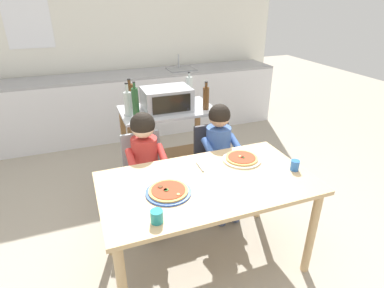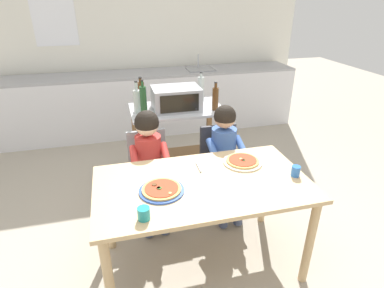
% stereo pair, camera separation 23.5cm
% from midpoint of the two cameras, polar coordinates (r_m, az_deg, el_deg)
% --- Properties ---
extents(ground_plane, '(12.40, 12.40, 0.00)m').
position_cam_midpoint_polar(ground_plane, '(3.58, -1.87, -6.60)').
color(ground_plane, '#A89E8C').
extents(back_wall_tiled, '(4.80, 0.14, 2.70)m').
position_cam_midpoint_polar(back_wall_tiled, '(4.95, -7.33, 19.05)').
color(back_wall_tiled, white).
rests_on(back_wall_tiled, ground).
extents(kitchen_counter, '(4.32, 0.60, 1.09)m').
position_cam_midpoint_polar(kitchen_counter, '(4.74, -5.98, 7.58)').
color(kitchen_counter, silver).
rests_on(kitchen_counter, ground).
extents(kitchen_island_cart, '(0.92, 0.56, 0.88)m').
position_cam_midpoint_polar(kitchen_island_cart, '(3.25, -0.61, 1.51)').
color(kitchen_island_cart, '#B7BABF').
rests_on(kitchen_island_cart, ground).
extents(toaster_oven, '(0.46, 0.34, 0.22)m').
position_cam_midpoint_polar(toaster_oven, '(3.07, -0.70, 8.25)').
color(toaster_oven, '#999BA0').
rests_on(toaster_oven, kitchen_island_cart).
extents(bottle_squat_spirits, '(0.07, 0.07, 0.31)m').
position_cam_midpoint_polar(bottle_squat_spirits, '(2.99, -7.70, 7.74)').
color(bottle_squat_spirits, '#ADB7B2').
rests_on(bottle_squat_spirits, kitchen_island_cart).
extents(bottle_dark_olive_oil, '(0.07, 0.07, 0.30)m').
position_cam_midpoint_polar(bottle_dark_olive_oil, '(3.35, 3.67, 10.03)').
color(bottle_dark_olive_oil, '#ADB7B2').
rests_on(bottle_dark_olive_oil, kitchen_island_cart).
extents(bottle_tall_green_wine, '(0.06, 0.06, 0.28)m').
position_cam_midpoint_polar(bottle_tall_green_wine, '(3.07, 6.48, 8.21)').
color(bottle_tall_green_wine, '#4C2D14').
rests_on(bottle_tall_green_wine, kitchen_island_cart).
extents(bottle_slim_sauce, '(0.06, 0.06, 0.35)m').
position_cam_midpoint_polar(bottle_slim_sauce, '(2.86, -6.49, 7.59)').
color(bottle_slim_sauce, '#1E4723').
rests_on(bottle_slim_sauce, kitchen_island_cart).
extents(bottle_clear_vinegar, '(0.07, 0.07, 0.29)m').
position_cam_midpoint_polar(bottle_clear_vinegar, '(3.19, -7.13, 9.01)').
color(bottle_clear_vinegar, '#4C2D14').
rests_on(bottle_clear_vinegar, kitchen_island_cart).
extents(dining_table, '(1.47, 0.81, 0.74)m').
position_cam_midpoint_polar(dining_table, '(2.23, 5.00, -9.10)').
color(dining_table, tan).
rests_on(dining_table, ground).
extents(dining_chair_left, '(0.36, 0.36, 0.81)m').
position_cam_midpoint_polar(dining_chair_left, '(2.84, -5.46, -4.66)').
color(dining_chair_left, gray).
rests_on(dining_chair_left, ground).
extents(dining_chair_right, '(0.36, 0.36, 0.81)m').
position_cam_midpoint_polar(dining_chair_right, '(2.96, 7.45, -3.47)').
color(dining_chair_right, '#333338').
rests_on(dining_chair_right, ground).
extents(child_in_red_shirt, '(0.32, 0.42, 1.04)m').
position_cam_midpoint_polar(child_in_red_shirt, '(2.64, -5.22, -2.12)').
color(child_in_red_shirt, '#424C6B').
rests_on(child_in_red_shirt, ground).
extents(child_in_blue_striped_shirt, '(0.32, 0.42, 1.04)m').
position_cam_midpoint_polar(child_in_blue_striped_shirt, '(2.77, 8.56, -1.11)').
color(child_in_blue_striped_shirt, '#424C6B').
rests_on(child_in_blue_striped_shirt, ground).
extents(pizza_plate_blue_rimmed, '(0.30, 0.30, 0.03)m').
position_cam_midpoint_polar(pizza_plate_blue_rimmed, '(2.06, -2.30, -8.40)').
color(pizza_plate_blue_rimmed, '#3356B7').
rests_on(pizza_plate_blue_rimmed, dining_table).
extents(pizza_plate_cream, '(0.30, 0.30, 0.03)m').
position_cam_midpoint_polar(pizza_plate_cream, '(2.44, 11.90, -3.17)').
color(pizza_plate_cream, beige).
rests_on(pizza_plate_cream, dining_table).
extents(drinking_cup_blue, '(0.06, 0.06, 0.08)m').
position_cam_midpoint_polar(drinking_cup_blue, '(2.37, 21.06, -4.70)').
color(drinking_cup_blue, blue).
rests_on(drinking_cup_blue, dining_table).
extents(drinking_cup_teal, '(0.07, 0.07, 0.08)m').
position_cam_midpoint_polar(drinking_cup_teal, '(1.83, -5.07, -12.59)').
color(drinking_cup_teal, teal).
rests_on(drinking_cup_teal, dining_table).
extents(serving_spoon, '(0.02, 0.14, 0.01)m').
position_cam_midpoint_polar(serving_spoon, '(2.33, 4.10, -4.31)').
color(serving_spoon, '#B7BABF').
rests_on(serving_spoon, dining_table).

